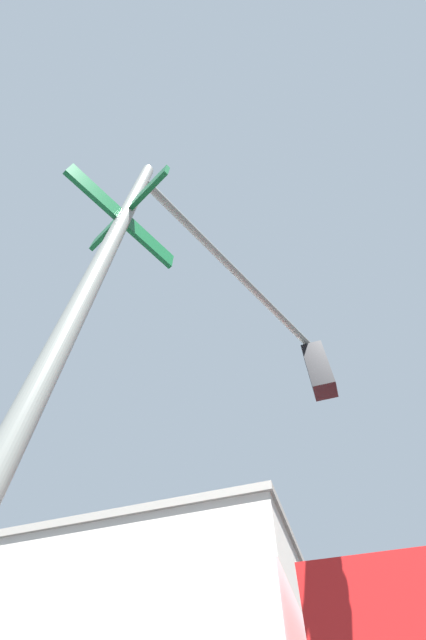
{
  "coord_description": "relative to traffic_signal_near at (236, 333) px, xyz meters",
  "views": [
    {
      "loc": [
        -5.43,
        -7.81,
        1.34
      ],
      "look_at": [
        -6.09,
        -5.8,
        4.29
      ],
      "focal_mm": 21.78,
      "sensor_mm": 36.0,
      "label": 1
    }
  ],
  "objects": [
    {
      "name": "traffic_signal_near",
      "position": [
        0.0,
        0.0,
        0.0
      ],
      "size": [
        1.93,
        3.6,
        5.95
      ],
      "color": "slate",
      "rests_on": "ground_plane"
    }
  ]
}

